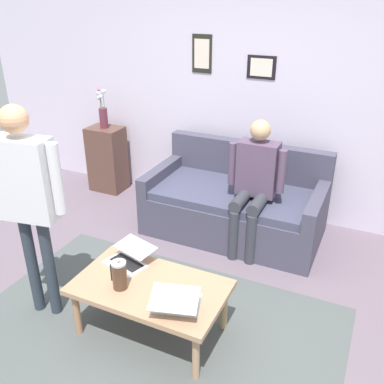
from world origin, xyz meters
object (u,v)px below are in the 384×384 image
object	(u,v)px
coffee_table	(150,290)
flower_vase	(103,113)
laptop_center	(129,258)
side_shelf	(107,159)
couch	(235,204)
person_standing	(27,189)
laptop_left	(176,302)
person_seated	(255,179)
french_press	(119,275)

from	to	relation	value
coffee_table	flower_vase	size ratio (longest dim) A/B	2.31
coffee_table	laptop_center	bearing A→B (deg)	-31.10
laptop_center	side_shelf	world-z (taller)	side_shelf
couch	person_standing	bearing A→B (deg)	63.13
couch	side_shelf	world-z (taller)	couch
laptop_center	flower_vase	world-z (taller)	flower_vase
laptop_left	flower_vase	size ratio (longest dim) A/B	0.83
coffee_table	person_standing	size ratio (longest dim) A/B	0.66
flower_vase	side_shelf	bearing A→B (deg)	-143.53
coffee_table	person_seated	xyz separation A→B (m)	(-0.30, -1.44, 0.35)
person_seated	french_press	bearing A→B (deg)	72.80
side_shelf	person_seated	size ratio (longest dim) A/B	0.64
couch	coffee_table	xyz separation A→B (m)	(0.05, 1.67, 0.07)
person_seated	coffee_table	bearing A→B (deg)	78.09
laptop_left	person_standing	world-z (taller)	person_standing
laptop_left	laptop_center	xyz separation A→B (m)	(0.57, -0.30, -0.00)
couch	flower_vase	distance (m)	1.97
coffee_table	laptop_left	distance (m)	0.32
french_press	person_seated	bearing A→B (deg)	-107.20
laptop_center	french_press	size ratio (longest dim) A/B	1.60
person_standing	person_seated	size ratio (longest dim) A/B	1.31
laptop_left	side_shelf	size ratio (longest dim) A/B	0.48
laptop_center	person_standing	size ratio (longest dim) A/B	0.23
flower_vase	laptop_center	bearing A→B (deg)	129.55
coffee_table	side_shelf	bearing A→B (deg)	-48.10
person_seated	laptop_center	bearing A→B (deg)	65.01
coffee_table	person_seated	bearing A→B (deg)	-101.91
flower_vase	person_seated	xyz separation A→B (m)	(-2.08, 0.53, -0.27)
coffee_table	side_shelf	xyz separation A→B (m)	(1.77, -1.97, 0.03)
person_seated	laptop_left	bearing A→B (deg)	89.07
flower_vase	person_seated	world-z (taller)	flower_vase
side_shelf	person_standing	distance (m)	2.40
person_standing	side_shelf	bearing A→B (deg)	-67.11
coffee_table	laptop_left	size ratio (longest dim) A/B	2.79
french_press	person_seated	world-z (taller)	person_seated
couch	side_shelf	bearing A→B (deg)	-9.42
coffee_table	laptop_left	xyz separation A→B (m)	(-0.28, 0.13, 0.09)
person_seated	side_shelf	bearing A→B (deg)	-14.32
french_press	flower_vase	distance (m)	2.66
laptop_left	side_shelf	xyz separation A→B (m)	(2.05, -2.10, -0.06)
side_shelf	person_seated	bearing A→B (deg)	165.68
laptop_left	side_shelf	world-z (taller)	side_shelf
coffee_table	person_standing	distance (m)	1.13
side_shelf	flower_vase	distance (m)	0.59
coffee_table	person_standing	bearing A→B (deg)	10.09
french_press	flower_vase	bearing A→B (deg)	-52.50
coffee_table	french_press	xyz separation A→B (m)	(0.18, 0.11, 0.15)
laptop_center	person_seated	world-z (taller)	person_seated
coffee_table	french_press	world-z (taller)	french_press
laptop_left	laptop_center	bearing A→B (deg)	-28.02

